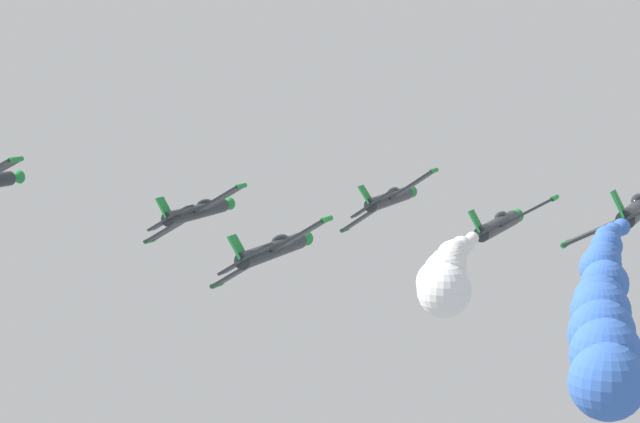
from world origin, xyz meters
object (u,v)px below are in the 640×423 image
object	(u,v)px
airplane_left_inner	(197,211)
airplane_left_outer	(273,250)
airplane_lead	(390,198)
airplane_right_inner	(498,225)
airplane_trailing	(637,210)

from	to	relation	value
airplane_left_inner	airplane_left_outer	xyz separation A→B (m)	(11.52, -11.21, -0.57)
airplane_lead	airplane_left_inner	bearing A→B (deg)	-137.20
airplane_right_inner	airplane_left_outer	distance (m)	17.16
airplane_left_outer	airplane_trailing	bearing A→B (deg)	2.75
airplane_left_inner	airplane_trailing	size ratio (longest dim) A/B	1.00
airplane_left_inner	airplane_right_inner	xyz separation A→B (m)	(23.39, 1.17, 0.07)
airplane_right_inner	airplane_left_inner	bearing A→B (deg)	-177.13
airplane_right_inner	airplane_left_outer	xyz separation A→B (m)	(-11.87, -12.38, -0.64)
airplane_left_inner	airplane_right_inner	world-z (taller)	airplane_right_inner
airplane_right_inner	airplane_left_outer	world-z (taller)	airplane_right_inner
airplane_left_inner	airplane_right_inner	bearing A→B (deg)	2.87
airplane_left_outer	airplane_trailing	distance (m)	23.33
airplane_left_inner	airplane_right_inner	distance (m)	23.42
airplane_lead	airplane_left_outer	xyz separation A→B (m)	(-0.35, -22.20, -0.89)
airplane_left_outer	airplane_lead	bearing A→B (deg)	89.10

